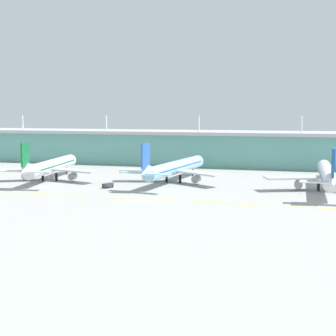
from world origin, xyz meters
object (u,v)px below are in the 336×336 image
airliner_near (50,166)px  airliner_middle (175,168)px  pushback_tug (108,185)px  airliner_far (327,175)px

airliner_near → airliner_middle: 56.20m
pushback_tug → airliner_middle: bearing=42.7°
airliner_middle → airliner_far: (63.22, -6.99, -0.00)m
airliner_middle → airliner_near: bearing=-171.0°
pushback_tug → airliner_far: bearing=9.4°
airliner_near → airliner_middle: bearing=9.0°
airliner_near → airliner_far: 118.75m
airliner_far → airliner_middle: bearing=173.7°
airliner_near → airliner_far: same height
airliner_middle → pushback_tug: 31.78m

